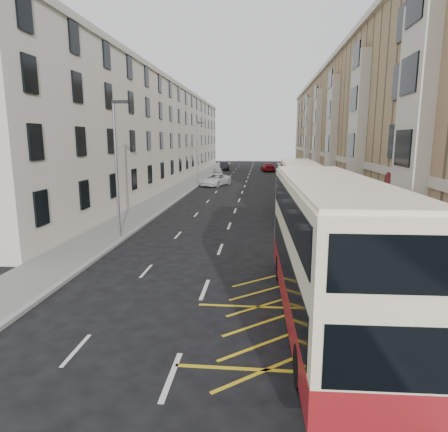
# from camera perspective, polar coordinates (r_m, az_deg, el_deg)

# --- Properties ---
(ground) EXTENTS (200.00, 200.00, 0.00)m
(ground) POSITION_cam_1_polar(r_m,az_deg,el_deg) (12.73, -5.45, -16.95)
(ground) COLOR black
(ground) RESTS_ON ground
(pavement_right) EXTENTS (4.00, 120.00, 0.15)m
(pavement_right) POSITION_cam_1_polar(r_m,az_deg,el_deg) (41.86, 13.35, 2.57)
(pavement_right) COLOR slate
(pavement_right) RESTS_ON ground
(pavement_left) EXTENTS (3.00, 120.00, 0.15)m
(pavement_left) POSITION_cam_1_polar(r_m,az_deg,el_deg) (42.58, -7.80, 2.90)
(pavement_left) COLOR slate
(pavement_left) RESTS_ON ground
(kerb_right) EXTENTS (0.25, 120.00, 0.15)m
(kerb_right) POSITION_cam_1_polar(r_m,az_deg,el_deg) (41.63, 10.63, 2.63)
(kerb_right) COLOR gray
(kerb_right) RESTS_ON ground
(kerb_left) EXTENTS (0.25, 120.00, 0.15)m
(kerb_left) POSITION_cam_1_polar(r_m,az_deg,el_deg) (42.26, -5.82, 2.89)
(kerb_left) COLOR gray
(kerb_left) RESTS_ON ground
(road_markings) EXTENTS (10.00, 110.00, 0.01)m
(road_markings) POSITION_cam_1_polar(r_m,az_deg,el_deg) (56.39, 3.18, 4.86)
(road_markings) COLOR silver
(road_markings) RESTS_ON ground
(terrace_right) EXTENTS (10.75, 79.00, 15.25)m
(terrace_right) POSITION_cam_1_polar(r_m,az_deg,el_deg) (57.84, 18.52, 11.94)
(terrace_right) COLOR #947E55
(terrace_right) RESTS_ON ground
(terrace_left) EXTENTS (9.18, 79.00, 13.25)m
(terrace_left) POSITION_cam_1_polar(r_m,az_deg,el_deg) (58.67, -10.22, 11.32)
(terrace_left) COLOR beige
(terrace_left) RESTS_ON ground
(guard_railing) EXTENTS (0.06, 6.56, 1.01)m
(guard_railing) POSITION_cam_1_polar(r_m,az_deg,el_deg) (18.00, 18.27, -6.05)
(guard_railing) COLOR #AD091D
(guard_railing) RESTS_ON pavement_right
(street_lamp_near) EXTENTS (0.93, 0.18, 8.00)m
(street_lamp_near) POSITION_cam_1_polar(r_m,az_deg,el_deg) (24.61, -15.05, 7.51)
(street_lamp_near) COLOR slate
(street_lamp_near) RESTS_ON pavement_left
(street_lamp_far) EXTENTS (0.93, 0.18, 8.00)m
(street_lamp_far) POSITION_cam_1_polar(r_m,az_deg,el_deg) (53.74, -3.77, 9.51)
(street_lamp_far) COLOR slate
(street_lamp_far) RESTS_ON pavement_left
(double_decker_front) EXTENTS (3.03, 11.93, 4.73)m
(double_decker_front) POSITION_cam_1_polar(r_m,az_deg,el_deg) (13.38, 14.54, -4.73)
(double_decker_front) COLOR #F8F1C2
(double_decker_front) RESTS_ON ground
(double_decker_rear) EXTENTS (2.62, 10.74, 4.27)m
(double_decker_rear) POSITION_cam_1_polar(r_m,az_deg,el_deg) (31.16, 10.56, 3.79)
(double_decker_rear) COLOR #F8F1C2
(double_decker_rear) RESTS_ON ground
(litter_bin) EXTENTS (0.55, 0.55, 0.91)m
(litter_bin) POSITION_cam_1_polar(r_m,az_deg,el_deg) (13.05, 25.35, -14.25)
(litter_bin) COLOR black
(litter_bin) RESTS_ON pavement_right
(pedestrian_far) EXTENTS (1.04, 0.76, 1.63)m
(pedestrian_far) POSITION_cam_1_polar(r_m,az_deg,el_deg) (13.82, 23.56, -11.14)
(pedestrian_far) COLOR black
(pedestrian_far) RESTS_ON pavement_right
(white_van) EXTENTS (4.17, 6.02, 1.53)m
(white_van) POSITION_cam_1_polar(r_m,az_deg,el_deg) (51.91, -1.31, 5.20)
(white_van) COLOR silver
(white_van) RESTS_ON ground
(car_silver) EXTENTS (2.01, 3.98, 1.30)m
(car_silver) POSITION_cam_1_polar(r_m,az_deg,el_deg) (67.44, -0.88, 6.42)
(car_silver) COLOR #A9ACB1
(car_silver) RESTS_ON ground
(car_dark) EXTENTS (2.37, 4.84, 1.53)m
(car_dark) POSITION_cam_1_polar(r_m,az_deg,el_deg) (78.56, 0.02, 7.14)
(car_dark) COLOR black
(car_dark) RESTS_ON ground
(car_red) EXTENTS (2.85, 5.52, 1.53)m
(car_red) POSITION_cam_1_polar(r_m,az_deg,el_deg) (75.46, 6.28, 6.93)
(car_red) COLOR maroon
(car_red) RESTS_ON ground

